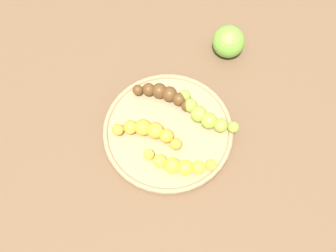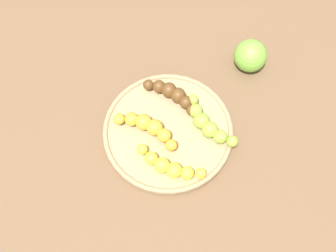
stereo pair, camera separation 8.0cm
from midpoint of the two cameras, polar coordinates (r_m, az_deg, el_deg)
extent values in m
plane|color=brown|center=(0.84, -2.73, -1.39)|extent=(2.40, 2.40, 0.00)
cylinder|color=#A08259|center=(0.83, -2.76, -1.14)|extent=(0.25, 0.25, 0.02)
torus|color=#A08259|center=(0.82, -2.78, -0.89)|extent=(0.25, 0.25, 0.01)
sphere|color=gold|center=(0.79, -1.80, -2.74)|extent=(0.02, 0.02, 0.02)
sphere|color=gold|center=(0.80, -3.07, -1.66)|extent=(0.03, 0.03, 0.03)
sphere|color=gold|center=(0.80, -4.56, -0.90)|extent=(0.03, 0.03, 0.03)
sphere|color=gold|center=(0.81, -6.19, -0.50)|extent=(0.03, 0.03, 0.03)
sphere|color=gold|center=(0.81, -7.88, -0.47)|extent=(0.03, 0.03, 0.03)
sphere|color=gold|center=(0.81, -9.55, -0.80)|extent=(0.02, 0.02, 0.02)
sphere|color=yellow|center=(0.79, -5.54, -4.14)|extent=(0.02, 0.02, 0.02)
sphere|color=yellow|center=(0.78, -4.07, -5.03)|extent=(0.03, 0.03, 0.03)
sphere|color=yellow|center=(0.78, -2.41, -5.64)|extent=(0.03, 0.03, 0.03)
sphere|color=yellow|center=(0.77, -0.64, -5.94)|extent=(0.03, 0.03, 0.03)
sphere|color=yellow|center=(0.77, 1.16, -5.90)|extent=(0.03, 0.03, 0.03)
sphere|color=yellow|center=(0.78, 2.91, -5.54)|extent=(0.02, 0.02, 0.02)
sphere|color=#8CAD38|center=(0.83, -0.45, 3.83)|extent=(0.02, 0.02, 0.02)
sphere|color=#8CAD38|center=(0.82, 0.27, 2.51)|extent=(0.03, 0.03, 0.03)
sphere|color=#8CAD38|center=(0.81, 1.35, 1.34)|extent=(0.03, 0.03, 0.03)
sphere|color=#8CAD38|center=(0.81, 2.72, 0.42)|extent=(0.03, 0.03, 0.03)
sphere|color=#8CAD38|center=(0.81, 4.30, -0.19)|extent=(0.03, 0.03, 0.03)
sphere|color=#8CAD38|center=(0.81, 5.98, -0.45)|extent=(0.02, 0.02, 0.02)
sphere|color=#593819|center=(0.82, -0.21, 2.42)|extent=(0.02, 0.02, 0.02)
sphere|color=#593819|center=(0.83, -1.28, 3.33)|extent=(0.03, 0.03, 0.03)
sphere|color=#593819|center=(0.84, -2.52, 4.02)|extent=(0.03, 0.03, 0.03)
sphere|color=#593819|center=(0.84, -3.89, 4.45)|extent=(0.03, 0.03, 0.03)
sphere|color=#593819|center=(0.84, -5.33, 4.63)|extent=(0.03, 0.03, 0.03)
sphere|color=#593819|center=(0.85, -6.79, 4.54)|extent=(0.02, 0.02, 0.02)
sphere|color=#72B238|center=(0.91, 5.61, 10.96)|extent=(0.07, 0.07, 0.07)
camera|label=1|loc=(0.04, -92.88, -6.20)|focal=45.43mm
camera|label=2|loc=(0.04, 87.12, 6.20)|focal=45.43mm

